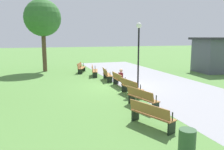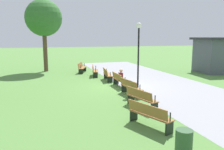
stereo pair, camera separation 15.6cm
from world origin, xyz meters
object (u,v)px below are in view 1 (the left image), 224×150
Objects in this scene: bench_1 at (94,70)px; kiosk at (213,55)px; bench_5 at (142,98)px; bench_3 at (119,80)px; person_seated at (122,77)px; tree_0 at (43,18)px; bench_4 at (131,87)px; lamp_post at (139,44)px; bench_0 at (81,67)px; bench_2 at (107,74)px; trash_bin at (187,143)px; bench_6 at (151,114)px.

bench_1 is 0.50× the size of kiosk.
bench_1 and bench_5 have the same top height.
person_seated is at bearing 39.89° from bench_3.
tree_0 is (-13.04, -3.77, 4.43)m from bench_5.
person_seated reaches higher than bench_4.
person_seated is 0.18× the size of tree_0.
tree_0 is at bearing -151.97° from lamp_post.
lamp_post is (7.79, 2.07, 2.35)m from bench_0.
lamp_post reaches higher than bench_1.
bench_3 is 0.28m from person_seated.
trash_bin is at bearing 1.18° from bench_2.
trash_bin is (6.50, -1.15, -0.09)m from bench_4.
trash_bin is at bearing -15.43° from lamp_post.
bench_3 reaches higher than trash_bin.
bench_0 is 6.97m from person_seated.
bench_1 is 1.01× the size of bench_2.
bench_6 is 2.11m from trash_bin.
bench_3 is 0.27× the size of tree_0.
kiosk is at bearing 113.98° from lamp_post.
kiosk reaches higher than person_seated.
tree_0 reaches higher than bench_3.
tree_0 reaches higher than lamp_post.
bench_2 is at bearing -164.23° from lamp_post.
bench_6 is (13.32, 0.00, 0.00)m from bench_0.
lamp_post is (0.96, 0.68, 2.18)m from person_seated.
bench_5 is at bearing -48.80° from kiosk.
bench_1 is 2.42× the size of trash_bin.
lamp_post is at bearing 28.00° from bench_1.
kiosk is (-9.75, 11.54, 1.15)m from bench_6.
bench_0 is 1.00× the size of bench_4.
bench_1 is 1.00× the size of bench_5.
tree_0 is (-8.54, -4.33, 4.43)m from bench_3.
bench_4 is 11.79m from kiosk.
kiosk is (-7.59, 10.86, 1.15)m from bench_5.
trash_bin is (8.77, -1.29, -0.09)m from bench_3.
trash_bin is at bearing -17.15° from bench_4.
person_seated is at bearing -65.96° from kiosk.
kiosk reaches higher than trash_bin.
bench_1 is 4.73m from person_seated.
lamp_post is (9.67, 5.15, -2.08)m from tree_0.
bench_0 is at bearing -100.95° from kiosk.
bench_3 is at bearing 21.33° from bench_1.
bench_5 is (4.50, -0.56, 0.00)m from bench_3.
lamp_post is at bearing 132.75° from bench_4.
tree_0 is 1.79× the size of kiosk.
kiosk reaches higher than bench_3.
tree_0 is (-6.27, -4.19, 4.43)m from bench_2.
person_seated is 0.32× the size of kiosk.
bench_0 is at bearing -158.72° from bench_2.
person_seated is 10.71m from kiosk.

